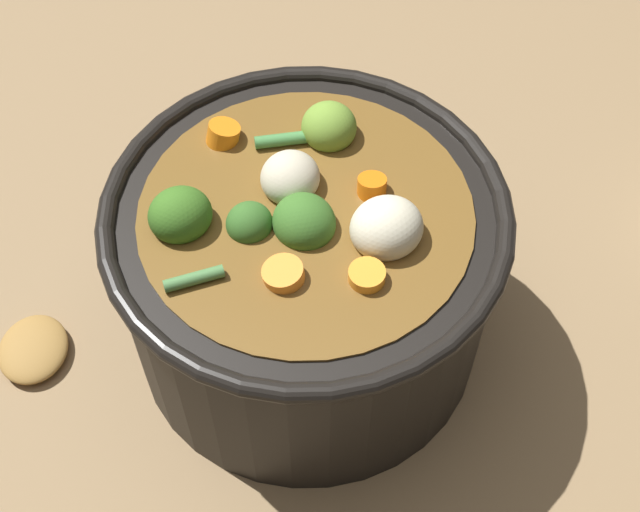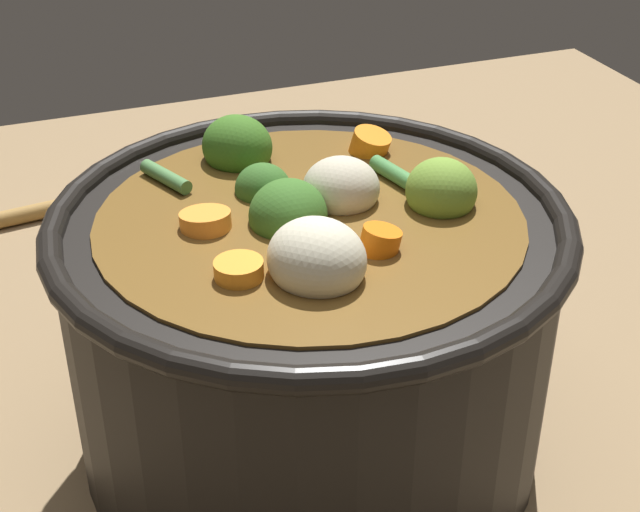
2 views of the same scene
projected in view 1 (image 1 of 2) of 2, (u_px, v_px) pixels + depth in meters
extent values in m
plane|color=#8C704C|center=(308.00, 329.00, 0.71)|extent=(1.10, 1.10, 0.00)
cylinder|color=black|center=(307.00, 277.00, 0.65)|extent=(0.26, 0.26, 0.15)
torus|color=black|center=(306.00, 213.00, 0.59)|extent=(0.28, 0.28, 0.01)
cylinder|color=brown|center=(307.00, 272.00, 0.64)|extent=(0.22, 0.22, 0.14)
ellipsoid|color=olive|center=(329.00, 127.00, 0.62)|extent=(0.04, 0.04, 0.03)
ellipsoid|color=#366626|center=(249.00, 224.00, 0.58)|extent=(0.04, 0.04, 0.03)
ellipsoid|color=#3A6E21|center=(180.00, 215.00, 0.57)|extent=(0.06, 0.06, 0.04)
ellipsoid|color=#3A6D27|center=(306.00, 223.00, 0.58)|extent=(0.06, 0.06, 0.04)
cylinder|color=orange|center=(367.00, 277.00, 0.55)|extent=(0.03, 0.03, 0.01)
cylinder|color=orange|center=(372.00, 189.00, 0.59)|extent=(0.02, 0.02, 0.02)
cylinder|color=orange|center=(223.00, 136.00, 0.62)|extent=(0.03, 0.03, 0.02)
cylinder|color=orange|center=(284.00, 275.00, 0.55)|extent=(0.03, 0.03, 0.02)
ellipsoid|color=beige|center=(290.00, 178.00, 0.59)|extent=(0.05, 0.05, 0.03)
ellipsoid|color=beige|center=(386.00, 228.00, 0.57)|extent=(0.06, 0.06, 0.04)
cylinder|color=#448443|center=(281.00, 140.00, 0.62)|extent=(0.02, 0.04, 0.01)
cylinder|color=#4C8045|center=(194.00, 279.00, 0.55)|extent=(0.02, 0.04, 0.01)
ellipsoid|color=olive|center=(33.00, 349.00, 0.69)|extent=(0.07, 0.06, 0.02)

